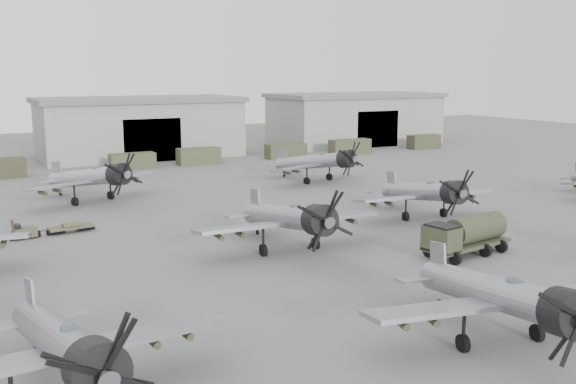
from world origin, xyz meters
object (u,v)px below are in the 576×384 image
(aircraft_mid_2, at_px, (427,192))
(tug_trailer, at_px, (43,230))
(aircraft_mid_1, at_px, (291,218))
(fuel_tanker, at_px, (466,233))
(ground_crew, at_px, (13,230))
(aircraft_near_1, at_px, (505,297))
(aircraft_near_0, at_px, (66,347))
(aircraft_far_1, at_px, (319,162))
(aircraft_far_0, at_px, (93,177))

(aircraft_mid_2, height_order, tug_trailer, aircraft_mid_2)
(aircraft_mid_1, distance_m, fuel_tanker, 12.00)
(tug_trailer, xyz_separation_m, ground_crew, (-2.10, -0.46, 0.37))
(aircraft_near_1, height_order, ground_crew, aircraft_near_1)
(aircraft_near_0, height_order, ground_crew, aircraft_near_0)
(aircraft_near_1, xyz_separation_m, aircraft_far_1, (15.17, 42.15, -0.02))
(aircraft_near_1, height_order, aircraft_far_0, aircraft_far_0)
(aircraft_near_1, relative_size, aircraft_mid_2, 1.04)
(fuel_tanker, bearing_deg, tug_trailer, 134.39)
(aircraft_mid_2, distance_m, ground_crew, 32.92)
(aircraft_near_0, distance_m, aircraft_near_1, 18.73)
(aircraft_near_1, bearing_deg, fuel_tanker, 63.73)
(aircraft_far_0, bearing_deg, aircraft_near_0, -126.71)
(tug_trailer, bearing_deg, aircraft_near_0, -102.25)
(aircraft_far_0, height_order, tug_trailer, aircraft_far_0)
(aircraft_mid_1, xyz_separation_m, aircraft_far_1, (16.42, 23.97, -0.09))
(aircraft_near_1, bearing_deg, tug_trailer, 127.60)
(aircraft_far_1, bearing_deg, aircraft_mid_2, -112.82)
(ground_crew, bearing_deg, fuel_tanker, -137.22)
(aircraft_mid_2, bearing_deg, aircraft_mid_1, -160.15)
(fuel_tanker, height_order, tug_trailer, fuel_tanker)
(aircraft_near_0, distance_m, ground_crew, 26.84)
(aircraft_far_0, xyz_separation_m, aircraft_far_1, (24.96, -0.15, -0.08))
(aircraft_near_0, relative_size, aircraft_far_1, 1.01)
(aircraft_near_1, distance_m, aircraft_mid_1, 18.23)
(aircraft_far_0, bearing_deg, ground_crew, -149.04)
(aircraft_near_0, height_order, fuel_tanker, aircraft_near_0)
(aircraft_far_0, distance_m, tug_trailer, 12.95)
(aircraft_near_0, xyz_separation_m, tug_trailer, (2.50, 27.26, -1.90))
(tug_trailer, bearing_deg, aircraft_mid_2, -24.07)
(aircraft_far_1, xyz_separation_m, fuel_tanker, (-6.09, -30.02, -0.84))
(aircraft_far_1, xyz_separation_m, ground_crew, (-33.12, -11.58, -1.54))
(aircraft_mid_1, height_order, aircraft_far_0, aircraft_mid_1)
(aircraft_near_0, height_order, aircraft_mid_2, aircraft_near_0)
(aircraft_far_1, relative_size, ground_crew, 7.88)
(aircraft_near_0, relative_size, aircraft_far_0, 0.99)
(aircraft_mid_2, xyz_separation_m, tug_trailer, (-29.63, 9.09, -1.86))
(aircraft_mid_1, distance_m, tug_trailer, 19.56)
(aircraft_near_0, bearing_deg, aircraft_mid_1, 34.30)
(aircraft_near_0, bearing_deg, fuel_tanker, 11.13)
(fuel_tanker, bearing_deg, ground_crew, 137.26)
(aircraft_mid_2, bearing_deg, aircraft_far_0, 144.97)
(tug_trailer, bearing_deg, aircraft_far_0, 54.70)
(aircraft_far_1, height_order, tug_trailer, aircraft_far_1)
(tug_trailer, bearing_deg, ground_crew, -174.64)
(fuel_tanker, bearing_deg, aircraft_far_1, 70.09)
(aircraft_far_1, height_order, fuel_tanker, aircraft_far_1)
(aircraft_far_1, bearing_deg, aircraft_far_0, 160.78)
(aircraft_mid_1, xyz_separation_m, fuel_tanker, (10.33, -6.05, -0.93))
(aircraft_far_0, relative_size, aircraft_far_1, 1.01)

